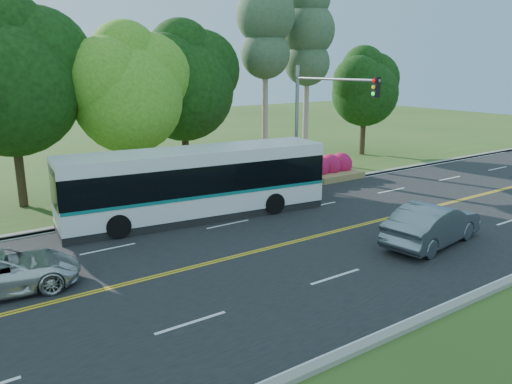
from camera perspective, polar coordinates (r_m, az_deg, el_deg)
ground at (r=20.18m, az=3.23°, el=-6.03°), size 120.00×120.00×0.00m
road at (r=20.17m, az=3.23°, el=-6.00°), size 60.00×14.00×0.02m
curb_north at (r=25.89m, az=-6.51°, el=-1.31°), size 60.00×0.30×0.15m
curb_south at (r=15.63m, az=19.95°, el=-12.95°), size 60.00×0.30×0.15m
grass_verge at (r=27.49m, az=-8.34°, el=-0.49°), size 60.00×4.00×0.10m
lane_markings at (r=20.12m, az=3.02°, el=-6.02°), size 57.60×13.82×0.00m
tree_row at (r=27.80m, az=-21.66°, el=12.77°), size 44.70×9.10×13.84m
bougainvillea_hedge at (r=30.43m, az=4.53°, el=2.35°), size 9.50×2.25×1.50m
traffic_signal at (r=27.34m, az=7.24°, el=9.31°), size 0.42×6.10×7.00m
transit_bus at (r=23.36m, az=-6.86°, el=0.90°), size 12.64×4.08×3.25m
sedan at (r=21.12m, az=19.52°, el=-3.48°), size 5.25×2.48×1.66m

